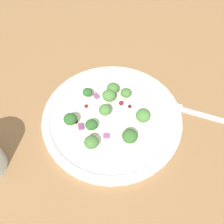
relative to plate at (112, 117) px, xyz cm
name	(u,v)px	position (x,y,z in cm)	size (l,w,h in cm)	color
ground_plane	(102,116)	(2.50, 1.11, -1.86)	(180.00, 180.00, 2.00)	olive
plate	(112,117)	(0.00, 0.00, 0.00)	(28.97, 28.97, 1.70)	white
dressing_pool	(112,116)	(0.00, 0.00, 0.44)	(16.80, 16.80, 0.20)	white
broccoli_floret_0	(113,88)	(4.82, -3.28, 2.46)	(2.64, 2.64, 2.67)	#9EC684
broccoli_floret_1	(91,125)	(-0.51, 5.08, 1.96)	(2.40, 2.40, 2.43)	#ADD18E
broccoli_floret_2	(91,142)	(-4.06, 7.08, 2.34)	(2.72, 2.72, 2.76)	#8EB77A
broccoli_floret_3	(109,96)	(3.59, -1.50, 2.39)	(2.81, 2.81, 2.85)	#8EB77A
broccoli_floret_4	(125,92)	(2.76, -5.11, 2.05)	(2.30, 2.30, 2.33)	#ADD18E
broccoli_floret_5	(69,118)	(2.88, 8.07, 2.55)	(2.68, 2.68, 2.71)	#ADD18E
broccoli_floret_6	(130,136)	(-6.74, 0.29, 2.21)	(3.00, 3.00, 3.04)	#9EC684
broccoli_floret_7	(103,111)	(0.90, 1.57, 2.30)	(2.50, 2.50, 2.53)	#ADD18E
broccoli_floret_8	(87,92)	(7.00, 1.77, 2.08)	(2.12, 2.12, 2.15)	#ADD18E
broccoli_floret_9	(143,116)	(-4.42, -4.51, 2.43)	(2.95, 2.95, 2.99)	#8EB77A
cranberry_0	(130,106)	(-0.24, -4.26, 0.95)	(0.75, 0.75, 0.75)	#4C0A14
cranberry_1	(110,100)	(3.59, -1.65, 0.84)	(0.97, 0.97, 0.97)	maroon
cranberry_2	(125,92)	(3.53, -5.59, 0.87)	(0.82, 0.82, 0.82)	#4C0A14
cranberry_3	(121,103)	(1.32, -3.14, 1.15)	(0.97, 0.97, 0.97)	maroon
cranberry_4	(76,123)	(2.16, 7.12, 0.93)	(0.96, 0.96, 0.96)	#4C0A14
cranberry_5	(86,106)	(4.68, 3.50, 1.03)	(0.75, 0.75, 0.75)	maroon
onion_bit_0	(96,96)	(6.00, 0.28, 0.98)	(0.91, 1.38, 0.49)	#934C84
onion_bit_1	(126,137)	(-5.98, 0.49, 0.90)	(1.30, 0.88, 0.45)	#843D75
onion_bit_2	(112,90)	(5.63, -3.63, 0.78)	(1.22, 1.38, 0.45)	#934C84
onion_bit_3	(81,126)	(0.93, 6.73, 0.79)	(1.09, 1.32, 0.49)	#843D75
onion_bit_4	(106,136)	(-3.61, 3.61, 0.84)	(0.95, 1.16, 0.50)	#934C84
fork	(203,115)	(-9.53, -16.86, -0.61)	(15.81, 12.81, 0.50)	silver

